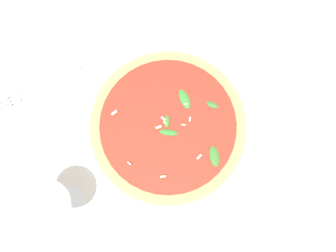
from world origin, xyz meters
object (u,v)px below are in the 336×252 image
Objects in this scene: fork at (39,88)px; side_plate_white at (152,1)px; wine_glass at (53,205)px; pizza_arugula_main at (168,127)px.

side_plate_white is at bearing -169.00° from fork.
wine_glass is 0.79× the size of fork.
side_plate_white is (-0.35, -0.35, -0.11)m from wine_glass.
side_plate_white is (-0.09, -0.29, -0.01)m from pizza_arugula_main.
side_plate_white reaches higher than fork.
wine_glass is 0.29m from fork.
side_plate_white is at bearing -135.12° from wine_glass.
wine_glass reaches higher than fork.
pizza_arugula_main reaches higher than side_plate_white.
pizza_arugula_main is at bearing 134.32° from fork.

